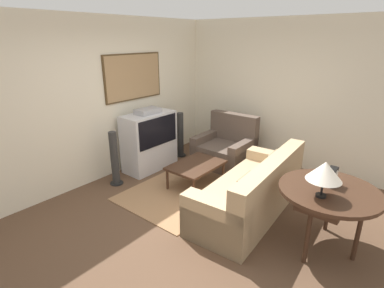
{
  "coord_description": "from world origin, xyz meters",
  "views": [
    {
      "loc": [
        -2.75,
        -2.17,
        2.36
      ],
      "look_at": [
        0.72,
        0.66,
        0.75
      ],
      "focal_mm": 28.0,
      "sensor_mm": 36.0,
      "label": 1
    }
  ],
  "objects_px": {
    "console_table": "(329,195)",
    "speaker_tower_left": "(115,160)",
    "tv": "(149,141)",
    "speaker_tower_right": "(180,136)",
    "mantel_clock": "(332,177)",
    "table_lamp": "(325,171)",
    "couch": "(252,193)",
    "armchair": "(225,150)",
    "coffee_table": "(196,166)"
  },
  "relations": [
    {
      "from": "armchair",
      "to": "table_lamp",
      "type": "relative_size",
      "value": 2.54
    },
    {
      "from": "armchair",
      "to": "console_table",
      "type": "xyz_separation_m",
      "value": [
        -1.33,
        -2.23,
        0.39
      ]
    },
    {
      "from": "couch",
      "to": "speaker_tower_left",
      "type": "distance_m",
      "value": 2.3
    },
    {
      "from": "tv",
      "to": "speaker_tower_left",
      "type": "xyz_separation_m",
      "value": [
        -0.83,
        -0.04,
        -0.11
      ]
    },
    {
      "from": "tv",
      "to": "table_lamp",
      "type": "bearing_deg",
      "value": -99.38
    },
    {
      "from": "mantel_clock",
      "to": "tv",
      "type": "bearing_deg",
      "value": 86.7
    },
    {
      "from": "coffee_table",
      "to": "console_table",
      "type": "relative_size",
      "value": 0.83
    },
    {
      "from": "tv",
      "to": "speaker_tower_right",
      "type": "bearing_deg",
      "value": -2.46
    },
    {
      "from": "table_lamp",
      "to": "speaker_tower_left",
      "type": "distance_m",
      "value": 3.25
    },
    {
      "from": "speaker_tower_right",
      "to": "coffee_table",
      "type": "bearing_deg",
      "value": -127.94
    },
    {
      "from": "couch",
      "to": "console_table",
      "type": "bearing_deg",
      "value": 78.6
    },
    {
      "from": "armchair",
      "to": "mantel_clock",
      "type": "relative_size",
      "value": 4.88
    },
    {
      "from": "speaker_tower_left",
      "to": "console_table",
      "type": "bearing_deg",
      "value": -80.72
    },
    {
      "from": "console_table",
      "to": "mantel_clock",
      "type": "xyz_separation_m",
      "value": [
        0.12,
        0.03,
        0.17
      ]
    },
    {
      "from": "couch",
      "to": "speaker_tower_right",
      "type": "relative_size",
      "value": 2.29
    },
    {
      "from": "couch",
      "to": "speaker_tower_right",
      "type": "distance_m",
      "value": 2.41
    },
    {
      "from": "tv",
      "to": "console_table",
      "type": "xyz_separation_m",
      "value": [
        -0.3,
        -3.24,
        0.15
      ]
    },
    {
      "from": "couch",
      "to": "tv",
      "type": "bearing_deg",
      "value": -98.17
    },
    {
      "from": "speaker_tower_left",
      "to": "mantel_clock",
      "type": "bearing_deg",
      "value": -78.61
    },
    {
      "from": "table_lamp",
      "to": "speaker_tower_right",
      "type": "relative_size",
      "value": 0.43
    },
    {
      "from": "mantel_clock",
      "to": "speaker_tower_right",
      "type": "xyz_separation_m",
      "value": [
        1.01,
        3.18,
        -0.44
      ]
    },
    {
      "from": "table_lamp",
      "to": "mantel_clock",
      "type": "bearing_deg",
      "value": -0.17
    },
    {
      "from": "armchair",
      "to": "console_table",
      "type": "relative_size",
      "value": 0.92
    },
    {
      "from": "couch",
      "to": "speaker_tower_left",
      "type": "bearing_deg",
      "value": -77.2
    },
    {
      "from": "speaker_tower_left",
      "to": "speaker_tower_right",
      "type": "height_order",
      "value": "same"
    },
    {
      "from": "console_table",
      "to": "speaker_tower_left",
      "type": "height_order",
      "value": "speaker_tower_left"
    },
    {
      "from": "speaker_tower_left",
      "to": "speaker_tower_right",
      "type": "xyz_separation_m",
      "value": [
        1.65,
        0.0,
        0.0
      ]
    },
    {
      "from": "console_table",
      "to": "speaker_tower_left",
      "type": "bearing_deg",
      "value": 99.28
    },
    {
      "from": "tv",
      "to": "coffee_table",
      "type": "height_order",
      "value": "tv"
    },
    {
      "from": "coffee_table",
      "to": "speaker_tower_right",
      "type": "xyz_separation_m",
      "value": [
        0.85,
        1.09,
        0.08
      ]
    },
    {
      "from": "coffee_table",
      "to": "mantel_clock",
      "type": "relative_size",
      "value": 4.39
    },
    {
      "from": "tv",
      "to": "table_lamp",
      "type": "xyz_separation_m",
      "value": [
        -0.53,
        -3.21,
        0.51
      ]
    },
    {
      "from": "table_lamp",
      "to": "speaker_tower_left",
      "type": "height_order",
      "value": "table_lamp"
    },
    {
      "from": "console_table",
      "to": "speaker_tower_left",
      "type": "distance_m",
      "value": 3.26
    },
    {
      "from": "table_lamp",
      "to": "tv",
      "type": "bearing_deg",
      "value": 80.62
    },
    {
      "from": "tv",
      "to": "coffee_table",
      "type": "relative_size",
      "value": 1.27
    },
    {
      "from": "armchair",
      "to": "table_lamp",
      "type": "height_order",
      "value": "table_lamp"
    },
    {
      "from": "armchair",
      "to": "speaker_tower_left",
      "type": "distance_m",
      "value": 2.1
    },
    {
      "from": "speaker_tower_left",
      "to": "coffee_table",
      "type": "bearing_deg",
      "value": -53.7
    },
    {
      "from": "mantel_clock",
      "to": "armchair",
      "type": "bearing_deg",
      "value": 61.13
    },
    {
      "from": "couch",
      "to": "mantel_clock",
      "type": "xyz_separation_m",
      "value": [
        -0.02,
        -0.98,
        0.56
      ]
    },
    {
      "from": "coffee_table",
      "to": "console_table",
      "type": "height_order",
      "value": "console_table"
    },
    {
      "from": "couch",
      "to": "speaker_tower_left",
      "type": "xyz_separation_m",
      "value": [
        -0.66,
        2.2,
        0.12
      ]
    },
    {
      "from": "tv",
      "to": "table_lamp",
      "type": "distance_m",
      "value": 3.3
    },
    {
      "from": "tv",
      "to": "coffee_table",
      "type": "distance_m",
      "value": 1.14
    },
    {
      "from": "tv",
      "to": "table_lamp",
      "type": "relative_size",
      "value": 2.89
    },
    {
      "from": "tv",
      "to": "table_lamp",
      "type": "height_order",
      "value": "table_lamp"
    },
    {
      "from": "mantel_clock",
      "to": "speaker_tower_right",
      "type": "distance_m",
      "value": 3.36
    },
    {
      "from": "table_lamp",
      "to": "speaker_tower_left",
      "type": "xyz_separation_m",
      "value": [
        -0.3,
        3.18,
        -0.62
      ]
    },
    {
      "from": "table_lamp",
      "to": "mantel_clock",
      "type": "distance_m",
      "value": 0.39
    }
  ]
}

